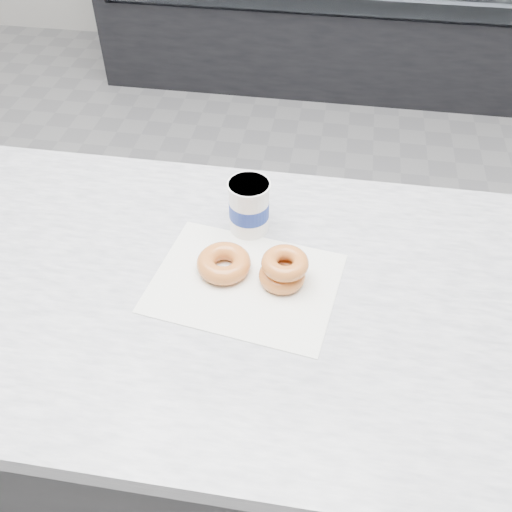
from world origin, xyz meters
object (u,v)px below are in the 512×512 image
(donut_single, at_px, (224,263))
(donut_stack, at_px, (284,269))
(counter, at_px, (215,412))
(coffee_cup, at_px, (249,206))

(donut_single, height_order, donut_stack, donut_stack)
(counter, relative_size, donut_stack, 24.75)
(donut_single, distance_m, donut_stack, 0.12)
(donut_single, distance_m, coffee_cup, 0.14)
(donut_single, bearing_deg, coffee_cup, 78.14)
(donut_single, relative_size, donut_stack, 0.84)
(donut_stack, bearing_deg, donut_single, 174.79)
(counter, height_order, donut_stack, donut_stack)
(donut_single, xyz_separation_m, coffee_cup, (0.03, 0.13, 0.04))
(counter, relative_size, donut_single, 29.35)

